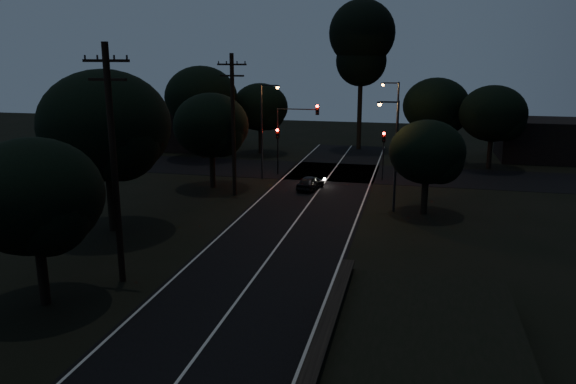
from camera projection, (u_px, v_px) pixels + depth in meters
The scene contains 21 objects.
road_surface at pixel (310, 202), 40.59m from camera, with size 60.00×70.00×0.03m.
utility_pole_mid at pixel (114, 162), 25.26m from camera, with size 2.20×0.30×11.00m.
utility_pole_far at pixel (233, 123), 41.40m from camera, with size 2.20×0.30×10.50m.
tree_left_b at pixel (37, 200), 22.97m from camera, with size 5.68×5.68×7.23m.
tree_left_c at pixel (108, 129), 32.54m from camera, with size 7.64×7.64×9.65m.
tree_left_d at pixel (213, 127), 43.82m from camera, with size 5.93×5.93×7.52m.
tree_far_nw at pixel (262, 108), 59.08m from camera, with size 5.87×5.87×7.43m.
tree_far_w at pixel (203, 99), 56.05m from camera, with size 7.27×7.27×9.27m.
tree_far_ne at pixel (438, 107), 55.04m from camera, with size 6.46×6.46×8.18m.
tree_far_e at pixel (496, 115), 51.20m from camera, with size 6.05×6.05×7.68m.
tree_right_a at pixel (430, 154), 36.67m from camera, with size 4.96×4.96×6.31m.
tall_pine at pixel (362, 42), 60.15m from camera, with size 7.08×7.08×16.08m.
building_left at pixel (173, 127), 64.15m from camera, with size 10.00×8.00×4.40m, color black.
building_right at pixel (546, 140), 56.45m from camera, with size 9.00×7.00×4.00m, color black.
signal_left at pixel (278, 143), 49.29m from camera, with size 0.28×0.35×4.10m.
signal_right at pixel (383, 146), 47.29m from camera, with size 0.28×0.35×4.10m.
signal_mast at pixel (297, 126), 48.57m from camera, with size 3.70×0.35×6.25m.
streetlight_a at pixel (264, 125), 47.13m from camera, with size 1.66×0.26×8.00m.
streetlight_b at pixel (395, 120), 50.50m from camera, with size 1.66×0.26×8.00m.
streetlight_c at pixel (394, 148), 37.22m from camera, with size 1.46×0.26×7.50m.
car at pixel (310, 183), 44.21m from camera, with size 1.34×3.33×1.13m, color black.
Camera 1 is at (7.22, -7.45, 10.55)m, focal length 35.00 mm.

